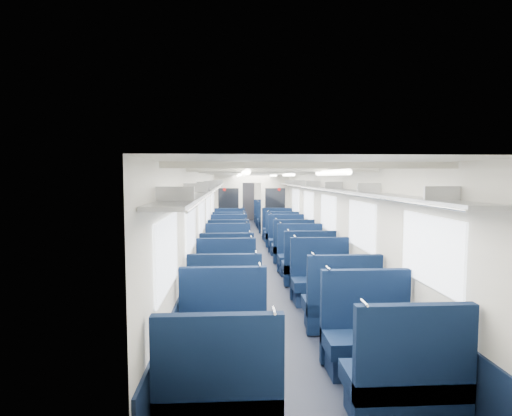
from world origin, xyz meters
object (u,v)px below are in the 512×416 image
at_px(seat_7, 321,282).
at_px(seat_19, 277,230).
at_px(seat_1, 406,384).
at_px(seat_17, 282,236).
at_px(end_door, 247,201).
at_px(seat_6, 226,284).
at_px(seat_20, 230,224).
at_px(seat_22, 230,221).
at_px(bulkhead, 252,203).
at_px(seat_3, 369,339).
at_px(seat_8, 227,271).
at_px(seat_23, 269,221).
at_px(seat_4, 225,305).
at_px(seat_16, 229,236).
at_px(seat_21, 272,224).
at_px(seat_26, 231,216).
at_px(seat_13, 293,249).
at_px(seat_24, 230,218).
at_px(seat_2, 223,335).
at_px(seat_14, 229,242).
at_px(seat_12, 228,249).
at_px(seat_5, 341,307).
at_px(seat_11, 301,258).
at_px(seat_0, 219,399).
at_px(seat_9, 308,268).
at_px(seat_18, 230,231).
at_px(seat_10, 228,257).
at_px(seat_25, 267,218).

relative_size(seat_7, seat_19, 1.00).
bearing_deg(seat_1, seat_17, 90.00).
height_order(end_door, seat_6, end_door).
xyz_separation_m(seat_20, seat_22, (0.00, 1.19, 0.00)).
bearing_deg(bulkhead, seat_3, -85.56).
height_order(seat_8, seat_23, same).
relative_size(seat_4, seat_16, 1.00).
xyz_separation_m(seat_19, seat_21, (0.00, 1.96, 0.00)).
height_order(seat_19, seat_26, same).
distance_m(bulkhead, seat_19, 1.75).
bearing_deg(bulkhead, seat_13, -80.35).
xyz_separation_m(seat_4, seat_7, (1.66, 1.17, 0.00)).
bearing_deg(seat_22, seat_4, -90.00).
xyz_separation_m(seat_22, seat_24, (0.00, 1.14, 0.00)).
bearing_deg(seat_26, seat_22, -90.00).
bearing_deg(seat_2, seat_14, 90.00).
distance_m(seat_2, seat_19, 9.35).
xyz_separation_m(bulkhead, seat_14, (-0.83, -3.59, -0.87)).
height_order(seat_8, seat_21, same).
bearing_deg(seat_21, seat_20, -178.12).
xyz_separation_m(seat_17, seat_20, (-1.66, 3.13, 0.00)).
bearing_deg(seat_24, seat_12, -90.00).
bearing_deg(seat_5, seat_11, 90.00).
height_order(seat_5, seat_17, same).
bearing_deg(seat_0, seat_12, 90.00).
bearing_deg(seat_12, seat_9, -53.29).
distance_m(seat_2, seat_5, 1.91).
height_order(seat_16, seat_18, same).
distance_m(seat_10, seat_13, 1.94).
height_order(seat_12, seat_17, same).
bearing_deg(seat_12, seat_25, 77.94).
xyz_separation_m(seat_8, seat_14, (0.00, 3.66, 0.00)).
height_order(seat_1, seat_16, same).
bearing_deg(seat_18, seat_5, -78.59).
xyz_separation_m(seat_10, seat_22, (0.00, 7.71, 0.00)).
bearing_deg(seat_9, seat_24, 99.42).
xyz_separation_m(seat_22, seat_23, (1.66, 0.08, 0.00)).
bearing_deg(seat_11, seat_24, 100.41).
relative_size(seat_8, seat_22, 1.00).
bearing_deg(seat_6, seat_22, 90.00).
bearing_deg(seat_24, seat_25, -0.34).
distance_m(seat_0, seat_24, 14.80).
xyz_separation_m(end_door, seat_22, (-0.83, -3.66, -0.64)).
height_order(seat_1, seat_3, same).
height_order(bulkhead, seat_21, bulkhead).
xyz_separation_m(seat_12, seat_26, (0.00, 8.92, 0.00)).
relative_size(seat_9, seat_18, 1.00).
xyz_separation_m(seat_4, seat_26, (0.00, 13.47, 0.00)).
bearing_deg(seat_16, seat_7, -73.65).
relative_size(seat_0, seat_20, 1.00).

